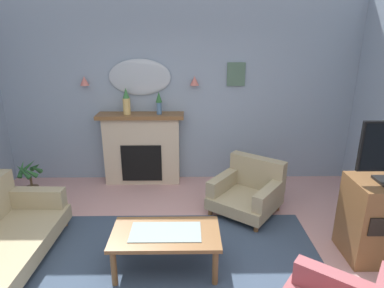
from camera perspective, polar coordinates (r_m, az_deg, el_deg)
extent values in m
cube|color=#8C9EB2|center=(5.31, -2.28, 9.33)|extent=(6.62, 0.10, 2.98)
cube|color=#38475B|center=(3.57, -3.07, -22.35)|extent=(3.20, 2.40, 0.01)
cube|color=beige|center=(5.39, -8.64, -1.07)|extent=(1.20, 0.28, 1.10)
cube|color=black|center=(5.36, -8.70, -3.14)|extent=(0.64, 0.12, 0.60)
cube|color=brown|center=(5.21, -8.98, 4.88)|extent=(1.36, 0.36, 0.06)
cylinder|color=tan|center=(5.19, -11.30, 6.46)|extent=(0.12, 0.12, 0.25)
cone|color=#38753D|center=(5.15, -11.44, 8.70)|extent=(0.10, 0.10, 0.16)
cylinder|color=#4C7093|center=(5.13, -5.74, 6.22)|extent=(0.08, 0.08, 0.19)
cone|color=#2D6633|center=(5.09, -5.80, 8.13)|extent=(0.10, 0.10, 0.16)
ellipsoid|color=#B2BCC6|center=(5.25, -9.07, 11.42)|extent=(0.96, 0.06, 0.56)
cone|color=#D17066|center=(5.40, -18.23, 10.39)|extent=(0.14, 0.14, 0.14)
cone|color=#D17066|center=(5.16, 0.44, 10.96)|extent=(0.14, 0.14, 0.14)
cube|color=#4C6B56|center=(5.26, 7.68, 11.93)|extent=(0.28, 0.03, 0.36)
cube|color=brown|center=(3.45, -4.61, -15.33)|extent=(1.10, 0.60, 0.04)
cube|color=#8C9E99|center=(3.44, -4.62, -15.00)|extent=(0.72, 0.36, 0.01)
cylinder|color=brown|center=(3.46, -13.44, -20.29)|extent=(0.06, 0.06, 0.40)
cylinder|color=brown|center=(3.39, 4.07, -20.64)|extent=(0.06, 0.06, 0.40)
cylinder|color=brown|center=(3.84, -11.89, -15.84)|extent=(0.06, 0.06, 0.40)
cylinder|color=brown|center=(3.78, 3.46, -16.04)|extent=(0.06, 0.06, 0.40)
cube|color=tan|center=(4.11, -30.19, -15.83)|extent=(0.89, 1.73, 0.18)
cube|color=tan|center=(4.59, -25.75, -8.44)|extent=(0.76, 0.18, 0.24)
cylinder|color=brown|center=(4.61, -21.32, -12.68)|extent=(0.07, 0.07, 0.10)
cylinder|color=brown|center=(4.90, -28.85, -11.86)|extent=(0.07, 0.07, 0.10)
cube|color=#934C51|center=(3.18, 24.07, -21.66)|extent=(0.66, 0.55, 0.22)
cube|color=tan|center=(4.61, 9.19, -9.71)|extent=(1.12, 1.12, 0.16)
cube|color=tan|center=(4.75, 11.28, -4.83)|extent=(0.74, 0.61, 0.45)
cube|color=tan|center=(4.66, 5.58, -6.55)|extent=(0.55, 0.66, 0.22)
cube|color=tan|center=(4.40, 13.28, -8.64)|extent=(0.55, 0.66, 0.22)
cylinder|color=brown|center=(4.56, 3.20, -11.69)|extent=(0.06, 0.06, 0.10)
cylinder|color=brown|center=(4.28, 11.08, -14.21)|extent=(0.06, 0.06, 0.10)
cylinder|color=brown|center=(5.07, 7.47, -8.49)|extent=(0.06, 0.06, 0.10)
cylinder|color=brown|center=(4.83, 14.65, -10.46)|extent=(0.06, 0.06, 0.10)
cylinder|color=brown|center=(5.55, -25.97, -7.46)|extent=(0.19, 0.19, 0.17)
cylinder|color=brown|center=(5.48, -26.22, -5.82)|extent=(0.04, 0.04, 0.18)
cone|color=#2D6633|center=(5.36, -25.51, -3.96)|extent=(0.09, 0.27, 0.22)
cone|color=#2D6633|center=(5.46, -25.55, -3.57)|extent=(0.26, 0.21, 0.20)
cone|color=#2D6633|center=(5.51, -26.69, -3.53)|extent=(0.26, 0.20, 0.22)
cone|color=#2D6633|center=(5.46, -27.55, -3.87)|extent=(0.07, 0.24, 0.24)
cone|color=#2D6633|center=(5.34, -27.32, -4.30)|extent=(0.26, 0.15, 0.23)
cone|color=#2D6633|center=(5.31, -26.58, -4.32)|extent=(0.26, 0.16, 0.23)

